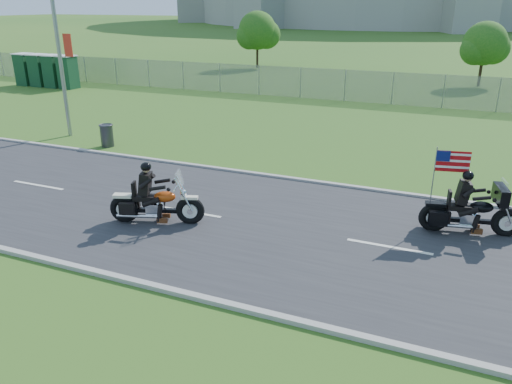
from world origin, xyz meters
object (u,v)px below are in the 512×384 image
at_px(porta_toilet_a, 68,73).
at_px(porta_toilet_d, 25,70).
at_px(porta_toilet_b, 53,72).
at_px(motorcycle_follow, 471,213).
at_px(streetlight, 58,11).
at_px(motorcycle_lead, 155,204).
at_px(porta_toilet_c, 39,71).
at_px(trash_can, 107,136).

xyz_separation_m(porta_toilet_a, porta_toilet_d, (-4.20, 0.00, 0.00)).
height_order(porta_toilet_b, motorcycle_follow, porta_toilet_b).
bearing_deg(porta_toilet_a, porta_toilet_d, 180.00).
height_order(streetlight, motorcycle_follow, streetlight).
distance_m(porta_toilet_a, motorcycle_follow, 31.77).
distance_m(porta_toilet_b, motorcycle_follow, 33.00).
xyz_separation_m(porta_toilet_a, motorcycle_lead, (19.52, -18.02, -0.57)).
relative_size(streetlight, motorcycle_lead, 3.74).
bearing_deg(streetlight, porta_toilet_a, 132.91).
bearing_deg(porta_toilet_d, porta_toilet_c, 0.00).
height_order(porta_toilet_a, porta_toilet_c, same).
distance_m(streetlight, porta_toilet_b, 16.33).
bearing_deg(trash_can, porta_toilet_b, 140.34).
relative_size(porta_toilet_a, trash_can, 2.40).
distance_m(porta_toilet_b, porta_toilet_c, 1.40).
bearing_deg(trash_can, porta_toilet_d, 145.27).
height_order(streetlight, porta_toilet_a, streetlight).
relative_size(porta_toilet_a, porta_toilet_d, 1.00).
distance_m(porta_toilet_d, trash_can, 20.82).
height_order(streetlight, porta_toilet_c, streetlight).
xyz_separation_m(porta_toilet_b, porta_toilet_c, (-1.40, 0.00, 0.00)).
relative_size(motorcycle_lead, trash_can, 2.79).
height_order(porta_toilet_a, motorcycle_lead, porta_toilet_a).
bearing_deg(porta_toilet_c, motorcycle_follow, -26.47).
bearing_deg(porta_toilet_a, motorcycle_lead, -42.70).
distance_m(streetlight, porta_toilet_a, 15.39).
distance_m(streetlight, motorcycle_follow, 19.07).
distance_m(porta_toilet_d, motorcycle_lead, 29.79).
bearing_deg(motorcycle_lead, porta_toilet_c, 121.83).
bearing_deg(motorcycle_lead, streetlight, 123.45).
xyz_separation_m(streetlight, porta_toilet_b, (-11.42, 10.78, -4.49)).
relative_size(motorcycle_lead, motorcycle_follow, 0.99).
xyz_separation_m(porta_toilet_a, porta_toilet_c, (-2.80, 0.00, 0.00)).
xyz_separation_m(porta_toilet_b, motorcycle_follow, (29.26, -15.26, -0.53)).
distance_m(porta_toilet_c, trash_can, 19.68).
bearing_deg(porta_toilet_c, porta_toilet_b, 0.00).
xyz_separation_m(motorcycle_follow, trash_can, (-14.96, 3.41, -0.14)).
bearing_deg(streetlight, trash_can, -20.47).
relative_size(streetlight, motorcycle_follow, 3.71).
bearing_deg(porta_toilet_d, streetlight, -37.17).
relative_size(porta_toilet_c, trash_can, 2.40).
relative_size(streetlight, porta_toilet_c, 4.35).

